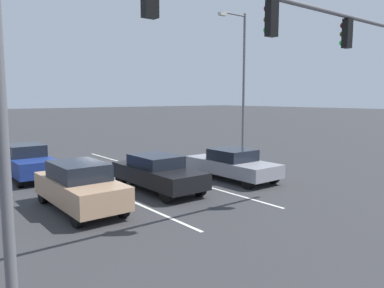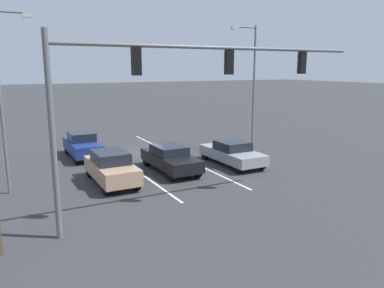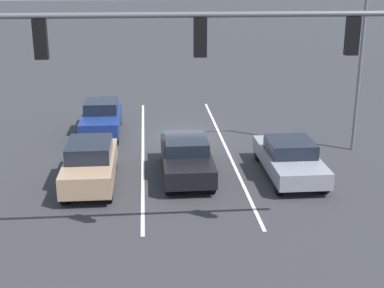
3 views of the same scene
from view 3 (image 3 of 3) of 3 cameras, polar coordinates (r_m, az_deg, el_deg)
The scene contains 9 objects.
ground_plane at distance 25.42m, azimuth -1.13°, elevation 0.97°, with size 240.00×240.00×0.00m, color #333335.
lane_stripe_left_divider at distance 23.68m, azimuth 3.62°, elevation -0.35°, with size 0.12×16.06×0.01m, color silver.
lane_stripe_center_divider at distance 23.43m, azimuth -5.26°, elevation -0.60°, with size 0.12×16.06×0.01m, color silver.
car_gray_leftlane_front at distance 20.56m, azimuth 10.36°, elevation -1.45°, with size 1.89×4.67×1.41m.
car_tan_rightlane_front at distance 19.67m, azimuth -10.81°, elevation -2.02°, with size 1.75×4.34×1.63m.
car_black_midlane_front at distance 20.24m, azimuth -0.62°, elevation -1.33°, with size 1.80×4.64×1.45m.
car_navy_rightlane_second at distance 25.71m, azimuth -9.62°, elevation 2.79°, with size 1.73×4.48×1.61m.
traffic_signal_gantry at distance 13.42m, azimuth -9.41°, elevation 8.21°, with size 13.22×0.37×6.90m.
street_lamp_left_shoulder at distance 23.27m, azimuth 17.29°, elevation 10.79°, with size 1.99×0.24×8.43m.
Camera 3 is at (1.60, 24.24, 7.48)m, focal length 50.00 mm.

